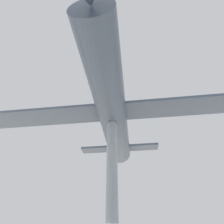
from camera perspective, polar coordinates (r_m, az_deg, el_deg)
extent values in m
cylinder|color=#999EA3|center=(9.03, 0.00, -24.37)|extent=(0.58, 0.58, 7.63)
cylinder|color=#4C5666|center=(11.13, 0.00, 0.00)|extent=(5.37, 12.42, 1.82)
cube|color=#4C5666|center=(11.13, 0.00, 0.00)|extent=(20.64, 7.79, 0.18)
cube|color=#4C5666|center=(15.85, 2.43, -11.77)|extent=(6.74, 2.93, 0.18)
cube|color=#4C5666|center=(16.34, 2.33, -8.44)|extent=(0.49, 1.10, 2.02)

